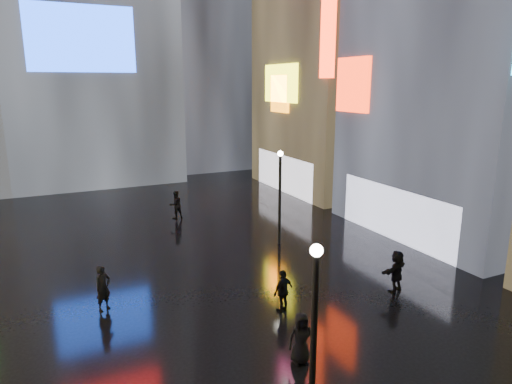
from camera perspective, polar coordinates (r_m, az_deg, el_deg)
ground at (r=24.54m, az=-8.11°, el=-7.42°), size 140.00×140.00×0.00m
building_right_far at (r=39.50m, az=10.47°, el=20.97°), size 10.28×12.00×28.00m
lamp_near at (r=11.31m, az=7.23°, el=-17.28°), size 0.30×0.30×5.20m
lamp_far at (r=24.68m, az=3.00°, el=-0.02°), size 0.30×0.30×5.20m
pedestrian_3 at (r=18.10m, az=3.42°, el=-12.24°), size 1.09×0.73×1.72m
pedestrian_4 at (r=15.19m, az=5.66°, el=-17.73°), size 0.95×0.74×1.71m
pedestrian_5 at (r=20.60m, az=17.15°, el=-9.40°), size 1.76×1.03×1.81m
pedestrian_6 at (r=19.12m, az=-18.58°, el=-11.31°), size 0.80×0.72×1.83m
pedestrian_7 at (r=30.35m, az=-10.01°, el=-1.58°), size 1.02×0.87×1.84m
umbrella_2 at (r=14.55m, az=5.79°, el=-13.30°), size 1.37×1.37×0.92m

